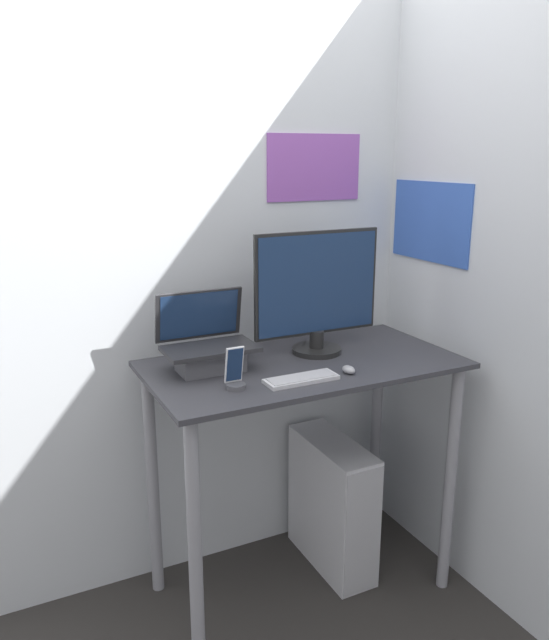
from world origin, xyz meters
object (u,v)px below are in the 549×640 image
Objects in this scene: laptop at (208,349)px; mouse at (349,370)px; monitor at (317,295)px; cell_phone at (235,375)px; keyboard at (301,379)px; computer_tower at (332,503)px.

mouse is at bearing -31.32° from laptop.
monitor is 3.64× the size of cell_phone.
mouse is (0.19, -0.01, 0.01)m from keyboard.
computer_tower is (0.10, 0.00, -0.94)m from monitor.
monitor is 0.53m from cell_phone.
computer_tower is (0.55, 0.00, -0.78)m from laptop.
laptop reaches higher than computer_tower.
mouse reaches higher than keyboard.
cell_phone is (0.01, -0.22, -0.03)m from laptop.
laptop is at bearing -179.92° from monitor.
laptop is at bearing -179.66° from computer_tower.
monitor is (0.45, 0.00, 0.16)m from laptop.
keyboard is (-0.21, -0.26, -0.22)m from monitor.
computer_tower is at bearing 66.78° from mouse.
keyboard is (0.24, -0.26, -0.07)m from laptop.
mouse is 0.42× the size of cell_phone.
cell_phone is at bearing -157.39° from computer_tower.
computer_tower is (0.31, 0.26, -0.71)m from keyboard.
laptop is 0.58× the size of computer_tower.
cell_phone reaches higher than mouse.
cell_phone is (-0.42, 0.04, 0.03)m from mouse.
monitor is 8.69× the size of mouse.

